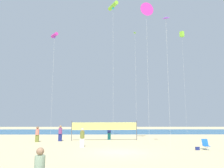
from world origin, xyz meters
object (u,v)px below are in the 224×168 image
volleyball_net (104,127)px  kite_lime_box (182,35)px  beachgoer_coral_shirt (37,134)px  kite_violet_diamond (166,20)px  beachgoer_navy_shirt (109,132)px  kite_magenta_tube (55,35)px  kite_magenta_delta (146,10)px  beach_handbag (197,148)px  beachgoer_plum_shirt (60,133)px  kite_lime_diamond (135,41)px  folding_beach_chair (206,144)px  beachgoer_olive_shirt (82,137)px  kite_lime_tube (113,6)px

volleyball_net → kite_lime_box: kite_lime_box is taller
beachgoer_coral_shirt → kite_violet_diamond: size_ratio=0.14×
beachgoer_navy_shirt → kite_magenta_tube: kite_magenta_tube is taller
volleyball_net → kite_magenta_delta: size_ratio=0.49×
volleyball_net → kite_violet_diamond: size_ratio=0.63×
kite_violet_diamond → beach_handbag: bearing=-42.9°
beachgoer_plum_shirt → kite_lime_diamond: 19.03m
kite_magenta_delta → kite_violet_diamond: bearing=-73.2°
volleyball_net → beach_handbag: (8.10, -8.87, -1.50)m
folding_beach_chair → beachgoer_olive_shirt: bearing=-169.5°
kite_lime_box → beachgoer_plum_shirt: bearing=-154.5°
kite_lime_tube → folding_beach_chair: bearing=-51.5°
beachgoer_plum_shirt → beachgoer_olive_shirt: (3.32, -5.80, -0.05)m
beach_handbag → beachgoer_plum_shirt: bearing=149.3°
beachgoer_plum_shirt → kite_lime_box: bearing=171.2°
beachgoer_navy_shirt → beach_handbag: size_ratio=5.62×
beach_handbag → kite_magenta_tube: 27.62m
beachgoer_navy_shirt → volleyball_net: volleyball_net is taller
kite_magenta_tube → kite_violet_diamond: bearing=-43.2°
beachgoer_plum_shirt → beachgoer_coral_shirt: beachgoer_plum_shirt is taller
folding_beach_chair → kite_violet_diamond: kite_violet_diamond is taller
beachgoer_coral_shirt → kite_magenta_tube: size_ratio=0.11×
volleyball_net → kite_magenta_delta: kite_magenta_delta is taller
folding_beach_chair → kite_magenta_delta: bearing=145.4°
volleyball_net → kite_magenta_tube: bearing=141.8°
beachgoer_plum_shirt → kite_magenta_delta: 18.02m
beachgoer_plum_shirt → folding_beach_chair: (14.19, -7.68, -0.53)m
kite_magenta_tube → kite_magenta_delta: bearing=-35.8°
beachgoer_navy_shirt → kite_violet_diamond: size_ratio=0.14×
beachgoer_navy_shirt → kite_lime_diamond: bearing=-72.0°
beachgoer_olive_shirt → beach_handbag: bearing=174.0°
beachgoer_olive_shirt → folding_beach_chair: size_ratio=1.99×
folding_beach_chair → kite_violet_diamond: size_ratio=0.07×
beach_handbag → kite_lime_box: kite_lime_box is taller
beachgoer_plum_shirt → volleyball_net: size_ratio=0.23×
kite_magenta_tube → kite_lime_tube: 11.11m
beachgoer_plum_shirt → beachgoer_coral_shirt: size_ratio=1.06×
beach_handbag → kite_lime_box: bearing=74.0°
beachgoer_coral_shirt → kite_violet_diamond: kite_violet_diamond is taller
beachgoer_navy_shirt → beachgoer_coral_shirt: (-8.29, -2.89, -0.05)m
folding_beach_chair → kite_magenta_delta: kite_magenta_delta is taller
beach_handbag → kite_lime_diamond: bearing=102.0°
folding_beach_chair → kite_magenta_delta: (-3.89, 5.54, 15.16)m
kite_lime_diamond → kite_violet_diamond: 14.22m
volleyball_net → kite_lime_box: size_ratio=0.47×
beach_handbag → kite_magenta_delta: 16.82m
kite_violet_diamond → beachgoer_navy_shirt: bearing=124.7°
volleyball_net → kite_violet_diamond: kite_violet_diamond is taller
beachgoer_navy_shirt → kite_lime_diamond: (4.20, 5.66, 14.25)m
kite_violet_diamond → kite_lime_box: bearing=66.2°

